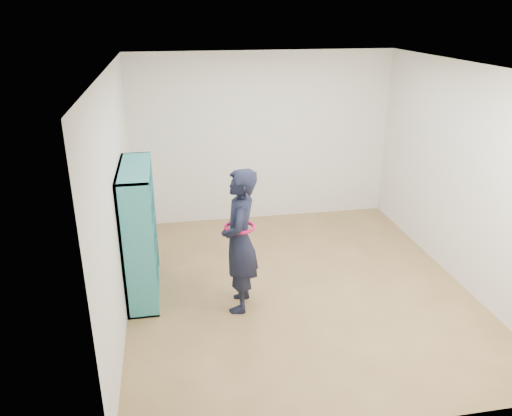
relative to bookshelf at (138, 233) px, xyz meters
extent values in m
plane|color=brown|center=(1.85, -0.23, -0.77)|extent=(4.50, 4.50, 0.00)
plane|color=white|center=(1.85, -0.23, 1.83)|extent=(4.50, 4.50, 0.00)
cube|color=silver|center=(-0.15, -0.23, 0.53)|extent=(0.02, 4.50, 2.60)
cube|color=silver|center=(3.85, -0.23, 0.53)|extent=(0.02, 4.50, 2.60)
cube|color=silver|center=(1.85, 2.02, 0.53)|extent=(4.00, 0.02, 2.60)
cube|color=silver|center=(1.85, -2.48, 0.53)|extent=(4.00, 0.02, 2.60)
cube|color=teal|center=(0.03, -0.56, 0.01)|extent=(0.34, 0.02, 1.56)
cube|color=teal|center=(0.03, 0.58, 0.01)|extent=(0.34, 0.02, 1.56)
cube|color=teal|center=(0.03, 0.01, -0.76)|extent=(0.34, 1.17, 0.02)
cube|color=teal|center=(0.03, 0.01, 0.78)|extent=(0.34, 1.17, 0.02)
cube|color=teal|center=(-0.13, 0.01, 0.01)|extent=(0.02, 1.17, 1.56)
cube|color=teal|center=(0.03, -0.18, 0.01)|extent=(0.32, 0.02, 1.51)
cube|color=teal|center=(0.03, 0.20, 0.01)|extent=(0.32, 0.02, 1.51)
cube|color=teal|center=(0.03, 0.01, -0.37)|extent=(0.32, 1.12, 0.02)
cube|color=teal|center=(0.03, 0.01, 0.01)|extent=(0.32, 1.12, 0.02)
cube|color=teal|center=(0.03, 0.01, 0.39)|extent=(0.32, 1.12, 0.02)
cube|color=beige|center=(0.05, -0.37, -0.71)|extent=(0.21, 0.14, 0.05)
cube|color=black|center=(0.05, -0.42, -0.22)|extent=(0.18, 0.16, 0.26)
cube|color=maroon|center=(0.05, -0.42, 0.17)|extent=(0.18, 0.16, 0.29)
cube|color=silver|center=(0.05, -0.37, 0.44)|extent=(0.21, 0.14, 0.08)
cube|color=navy|center=(0.05, -0.05, -0.60)|extent=(0.18, 0.16, 0.26)
cube|color=brown|center=(0.05, -0.05, -0.24)|extent=(0.18, 0.16, 0.22)
cube|color=#BFB28C|center=(0.05, 0.00, 0.06)|extent=(0.21, 0.14, 0.08)
cube|color=#26594C|center=(0.05, -0.05, 0.54)|extent=(0.18, 0.16, 0.27)
cube|color=beige|center=(0.05, 0.33, -0.61)|extent=(0.18, 0.16, 0.24)
cube|color=black|center=(0.05, 0.38, -0.33)|extent=(0.21, 0.14, 0.05)
cube|color=maroon|center=(0.05, 0.33, 0.15)|extent=(0.18, 0.16, 0.25)
cube|color=silver|center=(0.05, 0.33, 0.54)|extent=(0.18, 0.16, 0.28)
imported|color=black|center=(1.11, -0.51, 0.05)|extent=(0.52, 0.67, 1.63)
torus|color=#B90E46|center=(1.11, -0.51, 0.21)|extent=(0.41, 0.41, 0.04)
cube|color=silver|center=(1.00, -0.39, 0.16)|extent=(0.02, 0.11, 0.14)
cube|color=black|center=(1.00, -0.39, 0.16)|extent=(0.02, 0.11, 0.13)
camera|label=1|loc=(0.42, -5.34, 2.40)|focal=35.00mm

